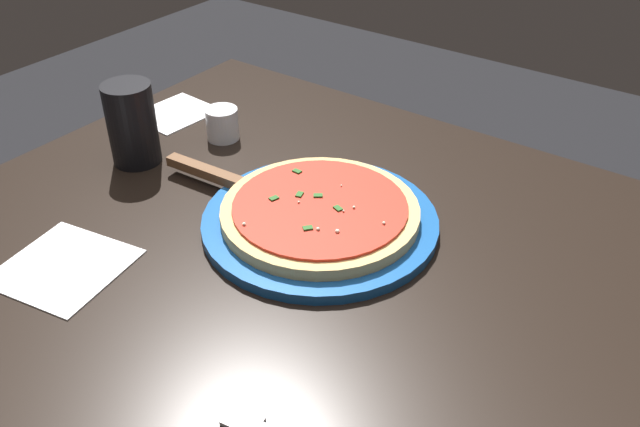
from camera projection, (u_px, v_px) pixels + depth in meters
restaurant_table at (291, 326)px, 0.93m from camera, size 0.84×0.95×0.74m
serving_plate at (320, 222)px, 0.88m from camera, size 0.31×0.31×0.01m
pizza at (320, 211)px, 0.87m from camera, size 0.26×0.26×0.02m
pizza_server at (227, 180)px, 0.94m from camera, size 0.08×0.22×0.01m
cup_tall_drink at (132, 124)px, 0.99m from camera, size 0.07×0.07×0.12m
cup_small_sauce at (222, 124)px, 1.07m from camera, size 0.05×0.05×0.05m
napkin_folded_right at (64, 267)px, 0.81m from camera, size 0.16×0.16×0.00m
napkin_loose_left at (175, 113)px, 1.16m from camera, size 0.13×0.12×0.00m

